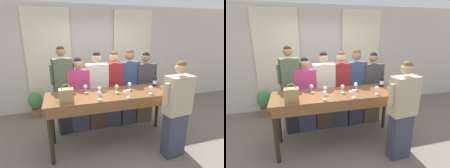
% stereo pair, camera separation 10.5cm
% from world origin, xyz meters
% --- Properties ---
extents(ground_plane, '(18.00, 18.00, 0.00)m').
position_xyz_m(ground_plane, '(0.00, 0.00, 0.00)').
color(ground_plane, '#70665B').
extents(wall_back, '(12.00, 0.06, 2.80)m').
position_xyz_m(wall_back, '(0.00, 1.95, 1.40)').
color(wall_back, beige).
rests_on(wall_back, ground_plane).
extents(curtain_panel_left, '(1.13, 0.03, 2.69)m').
position_xyz_m(curtain_panel_left, '(-1.15, 1.88, 1.34)').
color(curtain_panel_left, '#EFE5C6').
rests_on(curtain_panel_left, ground_plane).
extents(curtain_panel_right, '(1.13, 0.03, 2.69)m').
position_xyz_m(curtain_panel_right, '(1.15, 1.88, 1.34)').
color(curtain_panel_right, '#EFE5C6').
rests_on(curtain_panel_right, ground_plane).
extents(tasting_bar, '(2.39, 0.74, 1.04)m').
position_xyz_m(tasting_bar, '(0.00, -0.02, 0.93)').
color(tasting_bar, brown).
rests_on(tasting_bar, ground_plane).
extents(wine_bottle, '(0.08, 0.08, 0.31)m').
position_xyz_m(wine_bottle, '(0.95, 0.19, 1.15)').
color(wine_bottle, black).
rests_on(wine_bottle, tasting_bar).
extents(handbag, '(0.23, 0.15, 0.30)m').
position_xyz_m(handbag, '(-0.83, -0.20, 1.15)').
color(handbag, '#997A4C').
rests_on(handbag, tasting_bar).
extents(wine_glass_front_left, '(0.07, 0.07, 0.15)m').
position_xyz_m(wine_glass_front_left, '(0.07, 0.01, 1.14)').
color(wine_glass_front_left, white).
rests_on(wine_glass_front_left, tasting_bar).
extents(wine_glass_front_mid, '(0.07, 0.07, 0.15)m').
position_xyz_m(wine_glass_front_mid, '(0.64, -0.22, 1.14)').
color(wine_glass_front_mid, white).
rests_on(wine_glass_front_mid, tasting_bar).
extents(wine_glass_front_right, '(0.07, 0.07, 0.15)m').
position_xyz_m(wine_glass_front_right, '(-0.26, -0.01, 1.14)').
color(wine_glass_front_right, white).
rests_on(wine_glass_front_right, tasting_bar).
extents(wine_glass_center_left, '(0.07, 0.07, 0.15)m').
position_xyz_m(wine_glass_center_left, '(0.18, -0.28, 1.14)').
color(wine_glass_center_left, white).
rests_on(wine_glass_center_left, tasting_bar).
extents(wine_glass_center_mid, '(0.07, 0.07, 0.15)m').
position_xyz_m(wine_glass_center_mid, '(0.36, 0.09, 1.14)').
color(wine_glass_center_mid, white).
rests_on(wine_glass_center_mid, tasting_bar).
extents(wine_glass_center_right, '(0.07, 0.07, 0.15)m').
position_xyz_m(wine_glass_center_right, '(-0.48, 0.17, 1.14)').
color(wine_glass_center_right, white).
rests_on(wine_glass_center_right, tasting_bar).
extents(wine_glass_back_left, '(0.07, 0.07, 0.15)m').
position_xyz_m(wine_glass_back_left, '(-0.31, -0.25, 1.14)').
color(wine_glass_back_left, white).
rests_on(wine_glass_back_left, tasting_bar).
extents(napkin, '(0.16, 0.16, 0.00)m').
position_xyz_m(napkin, '(0.26, 0.03, 1.04)').
color(napkin, white).
rests_on(napkin, tasting_bar).
extents(guest_olive_jacket, '(0.48, 0.33, 1.86)m').
position_xyz_m(guest_olive_jacket, '(-0.86, 0.65, 0.95)').
color(guest_olive_jacket, '#28282D').
rests_on(guest_olive_jacket, ground_plane).
extents(guest_pink_top, '(0.55, 0.27, 1.62)m').
position_xyz_m(guest_pink_top, '(-0.55, 0.65, 0.82)').
color(guest_pink_top, '#383D51').
rests_on(guest_pink_top, ground_plane).
extents(guest_cream_sweater, '(0.57, 0.23, 1.72)m').
position_xyz_m(guest_cream_sweater, '(-0.16, 0.65, 0.88)').
color(guest_cream_sweater, '#473833').
rests_on(guest_cream_sweater, ground_plane).
extents(guest_striped_shirt, '(0.50, 0.32, 1.72)m').
position_xyz_m(guest_striped_shirt, '(0.21, 0.65, 0.88)').
color(guest_striped_shirt, '#383D51').
rests_on(guest_striped_shirt, ground_plane).
extents(guest_navy_coat, '(0.54, 0.26, 1.76)m').
position_xyz_m(guest_navy_coat, '(0.56, 0.65, 0.91)').
color(guest_navy_coat, '#383D51').
rests_on(guest_navy_coat, ground_plane).
extents(guest_beige_cap, '(0.56, 0.26, 1.68)m').
position_xyz_m(guest_beige_cap, '(0.96, 0.65, 0.85)').
color(guest_beige_cap, brown).
rests_on(guest_beige_cap, ground_plane).
extents(host_pouring, '(0.55, 0.28, 1.69)m').
position_xyz_m(host_pouring, '(0.90, -0.65, 0.86)').
color(host_pouring, '#383D51').
rests_on(host_pouring, ground_plane).
extents(potted_plant, '(0.33, 0.33, 0.69)m').
position_xyz_m(potted_plant, '(-1.57, 1.58, 0.39)').
color(potted_plant, '#935B3D').
rests_on(potted_plant, ground_plane).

